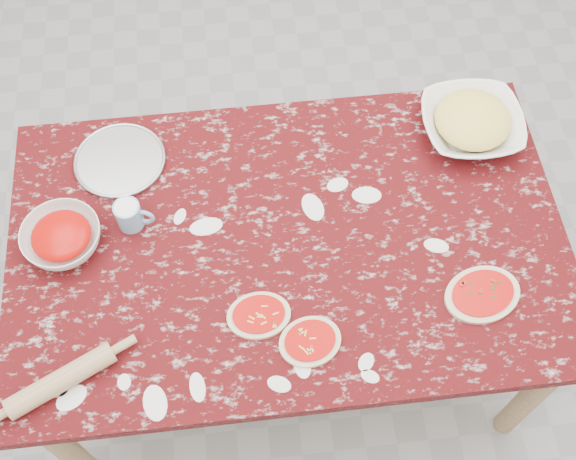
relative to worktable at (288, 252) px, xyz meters
The scene contains 10 objects.
ground 0.67m from the worktable, ahead, with size 4.00×4.00×0.00m, color gray.
worktable is the anchor object (origin of this frame).
pizza_tray 0.59m from the worktable, 145.76° to the left, with size 0.27×0.27×0.01m, color #B2B2B7.
sauce_bowl 0.65m from the worktable, behind, with size 0.22×0.22×0.07m, color white.
cheese_bowl 0.69m from the worktable, 27.55° to the left, with size 0.31×0.31×0.08m, color white.
flour_mug 0.47m from the worktable, 166.88° to the left, with size 0.11×0.08×0.09m.
pizza_left 0.27m from the worktable, 114.69° to the right, with size 0.18×0.15×0.02m.
pizza_mid 0.33m from the worktable, 86.12° to the right, with size 0.20×0.18×0.02m.
pizza_right 0.57m from the worktable, 25.13° to the right, with size 0.25×0.22×0.02m.
rolling_pin 0.72m from the worktable, 149.94° to the right, with size 0.06×0.06×0.29m, color tan.
Camera 1 is at (-0.11, -0.99, 2.52)m, focal length 44.27 mm.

